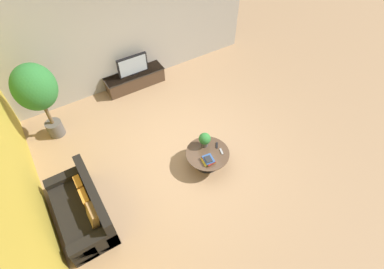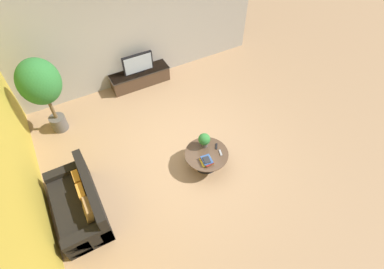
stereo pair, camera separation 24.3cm
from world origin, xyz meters
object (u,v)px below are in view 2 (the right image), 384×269
(media_console, at_px, (140,77))
(potted_plant_tabletop, at_px, (204,140))
(television, at_px, (138,63))
(potted_palm_tall, at_px, (40,85))
(couch_by_wall, at_px, (80,204))
(coffee_table, at_px, (206,157))

(media_console, relative_size, potted_plant_tabletop, 4.67)
(potted_plant_tabletop, bearing_deg, media_console, 94.61)
(television, relative_size, potted_palm_tall, 0.42)
(media_console, xyz_separation_m, couch_by_wall, (-2.55, -3.20, 0.06))
(coffee_table, bearing_deg, television, 93.34)
(television, height_order, couch_by_wall, television)
(television, distance_m, coffee_table, 3.42)
(media_console, relative_size, couch_by_wall, 0.97)
(coffee_table, bearing_deg, couch_by_wall, 176.06)
(television, xyz_separation_m, couch_by_wall, (-2.55, -3.20, -0.42))
(potted_palm_tall, bearing_deg, coffee_table, -45.97)
(potted_palm_tall, distance_m, potted_plant_tabletop, 3.76)
(television, bearing_deg, coffee_table, -86.66)
(couch_by_wall, bearing_deg, coffee_table, 86.06)
(television, height_order, coffee_table, television)
(coffee_table, relative_size, potted_palm_tall, 0.48)
(couch_by_wall, bearing_deg, television, 141.43)
(coffee_table, distance_m, potted_palm_tall, 3.95)
(coffee_table, relative_size, potted_plant_tabletop, 2.66)
(couch_by_wall, height_order, potted_plant_tabletop, couch_by_wall)
(media_console, height_order, potted_plant_tabletop, potted_plant_tabletop)
(potted_palm_tall, bearing_deg, media_console, 15.33)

